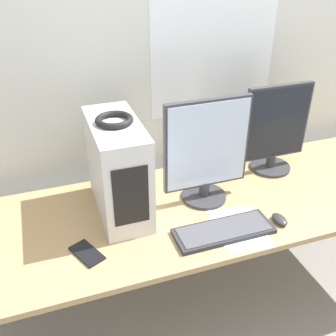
# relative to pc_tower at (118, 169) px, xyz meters

# --- Properties ---
(wall_back) EXTENTS (8.00, 0.07, 2.70)m
(wall_back) POSITION_rel_pc_tower_xyz_m (0.52, 0.42, 0.39)
(wall_back) COLOR silver
(wall_back) RESTS_ON ground_plane
(desk) EXTENTS (2.40, 0.76, 0.74)m
(desk) POSITION_rel_pc_tower_xyz_m (0.52, -0.09, -0.27)
(desk) COLOR tan
(desk) RESTS_ON ground_plane
(pc_tower) EXTENTS (0.21, 0.46, 0.44)m
(pc_tower) POSITION_rel_pc_tower_xyz_m (0.00, 0.00, 0.00)
(pc_tower) COLOR silver
(pc_tower) RESTS_ON desk
(headphones) EXTENTS (0.16, 0.16, 0.03)m
(headphones) POSITION_rel_pc_tower_xyz_m (-0.00, 0.00, 0.23)
(headphones) COLOR black
(headphones) RESTS_ON pc_tower
(monitor_main) EXTENTS (0.41, 0.22, 0.51)m
(monitor_main) POSITION_rel_pc_tower_xyz_m (0.41, -0.04, 0.03)
(monitor_main) COLOR #333338
(monitor_main) RESTS_ON desk
(monitor_right_near) EXTENTS (0.36, 0.22, 0.48)m
(monitor_right_near) POSITION_rel_pc_tower_xyz_m (0.86, 0.10, 0.01)
(monitor_right_near) COLOR #333338
(monitor_right_near) RESTS_ON desk
(keyboard) EXTENTS (0.44, 0.16, 0.02)m
(keyboard) POSITION_rel_pc_tower_xyz_m (0.38, -0.31, -0.21)
(keyboard) COLOR #28282D
(keyboard) RESTS_ON desk
(mouse) EXTENTS (0.06, 0.09, 0.03)m
(mouse) POSITION_rel_pc_tower_xyz_m (0.65, -0.33, -0.21)
(mouse) COLOR #2D2D2D
(mouse) RESTS_ON desk
(cell_phone) EXTENTS (0.14, 0.17, 0.01)m
(cell_phone) POSITION_rel_pc_tower_xyz_m (-0.20, -0.25, -0.22)
(cell_phone) COLOR black
(cell_phone) RESTS_ON desk
(paper_sheet_left) EXTENTS (0.24, 0.32, 0.00)m
(paper_sheet_left) POSITION_rel_pc_tower_xyz_m (0.46, -0.31, -0.22)
(paper_sheet_left) COLOR white
(paper_sheet_left) RESTS_ON desk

